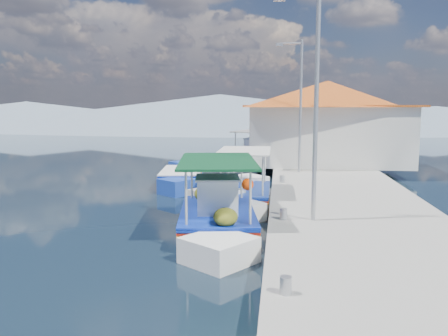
# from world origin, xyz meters

# --- Properties ---
(ground) EXTENTS (160.00, 160.00, 0.00)m
(ground) POSITION_xyz_m (0.00, 0.00, 0.00)
(ground) COLOR black
(ground) RESTS_ON ground
(quay) EXTENTS (5.00, 44.00, 0.50)m
(quay) POSITION_xyz_m (5.90, 6.00, 0.25)
(quay) COLOR gray
(quay) RESTS_ON ground
(bollards) EXTENTS (0.20, 17.20, 0.30)m
(bollards) POSITION_xyz_m (3.80, 5.25, 0.65)
(bollards) COLOR #A5A8AD
(bollards) RESTS_ON quay
(main_caique) EXTENTS (2.70, 6.94, 2.31)m
(main_caique) POSITION_xyz_m (1.97, 2.28, 0.44)
(main_caique) COLOR white
(main_caique) RESTS_ON ground
(caique_green_canopy) EXTENTS (1.84, 5.97, 2.23)m
(caique_green_canopy) POSITION_xyz_m (2.44, 5.85, 0.33)
(caique_green_canopy) COLOR white
(caique_green_canopy) RESTS_ON ground
(caique_blue_hull) EXTENTS (2.21, 5.90, 1.06)m
(caique_blue_hull) POSITION_xyz_m (-0.67, 9.75, 0.29)
(caique_blue_hull) COLOR #1C3FA8
(caique_blue_hull) RESTS_ON ground
(caique_far) EXTENTS (3.34, 6.34, 2.34)m
(caique_far) POSITION_xyz_m (2.36, 16.93, 0.43)
(caique_far) COLOR white
(caique_far) RESTS_ON ground
(harbor_building) EXTENTS (10.49, 10.49, 4.40)m
(harbor_building) POSITION_xyz_m (6.20, 15.00, 2.78)
(harbor_building) COLOR white
(harbor_building) RESTS_ON quay
(lamp_post_near) EXTENTS (1.21, 0.14, 6.00)m
(lamp_post_near) POSITION_xyz_m (4.51, 2.00, 3.85)
(lamp_post_near) COLOR #A5A8AD
(lamp_post_near) RESTS_ON quay
(lamp_post_far) EXTENTS (1.21, 0.14, 6.00)m
(lamp_post_far) POSITION_xyz_m (4.51, 11.00, 3.85)
(lamp_post_far) COLOR #A5A8AD
(lamp_post_far) RESTS_ON quay
(mountain_ridge) EXTENTS (171.40, 96.00, 5.50)m
(mountain_ridge) POSITION_xyz_m (6.54, 56.00, 2.04)
(mountain_ridge) COLOR slate
(mountain_ridge) RESTS_ON ground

